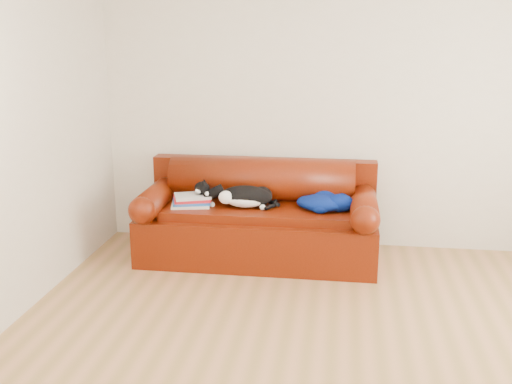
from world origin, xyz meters
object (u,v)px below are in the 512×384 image
book_stack (192,200)px  cat (245,197)px  sofa_base (258,233)px  blanket (324,202)px

book_stack → cat: 0.49m
sofa_base → blanket: 0.67m
sofa_base → cat: size_ratio=3.10×
sofa_base → cat: (-0.11, -0.07, 0.35)m
book_stack → cat: (0.48, 0.02, 0.04)m
book_stack → blanket: bearing=3.3°
sofa_base → book_stack: bearing=-170.8°
cat → sofa_base: bearing=19.0°
blanket → book_stack: bearing=-176.7°
book_stack → cat: bearing=2.6°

